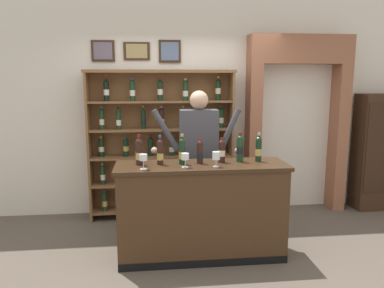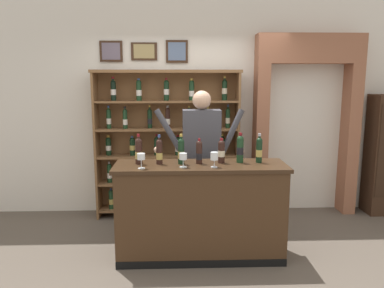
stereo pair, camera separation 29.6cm
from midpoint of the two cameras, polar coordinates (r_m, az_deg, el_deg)
ground_plane at (r=4.33m, az=2.90°, el=-16.60°), size 14.00×14.00×0.02m
back_wall at (r=5.44m, az=1.61°, el=8.09°), size 12.00×0.19×3.49m
wine_shelf at (r=5.22m, az=-2.09°, el=0.53°), size 1.99×0.33×2.03m
archway_doorway at (r=5.65m, az=17.99°, el=4.66°), size 1.45×0.45×2.50m
tasting_counter at (r=4.12m, az=3.37°, el=-10.07°), size 1.81×0.56×1.03m
shopkeeper at (r=4.54m, az=3.30°, el=-0.40°), size 1.09×0.22×1.78m
tasting_bottle_bianco at (r=3.98m, az=-5.92°, el=-1.04°), size 0.08×0.08×0.32m
tasting_bottle_prosecco at (r=3.96m, az=-2.82°, el=-1.14°), size 0.07×0.07×0.31m
tasting_bottle_grappa at (r=3.96m, az=0.49°, el=-1.05°), size 0.07×0.07×0.32m
tasting_bottle_chianti at (r=3.99m, az=3.21°, el=-1.23°), size 0.07×0.07×0.27m
tasting_bottle_brunello at (r=4.04m, az=6.55°, el=-1.06°), size 0.07×0.07×0.27m
tasting_bottle_super_tuscan at (r=4.08m, az=9.33°, el=-0.66°), size 0.07×0.07×0.32m
tasting_bottle_riserva at (r=4.12m, az=12.11°, el=-0.84°), size 0.07×0.07×0.31m
wine_glass_left at (r=3.84m, az=5.58°, el=-1.96°), size 0.08×0.08×0.16m
wine_glass_center at (r=3.82m, az=0.87°, el=-2.03°), size 0.08×0.08×0.15m
wine_glass_right at (r=3.78m, az=-5.45°, el=-2.03°), size 0.08×0.08×0.15m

